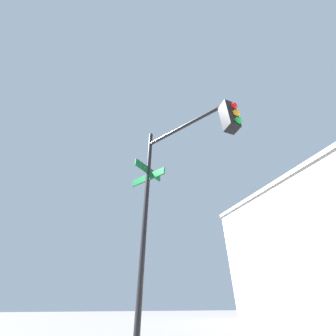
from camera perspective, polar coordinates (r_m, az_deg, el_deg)
The scene contains 1 object.
traffic_signal_near at distance 4.61m, azimuth 4.52°, elevation 1.30°, with size 2.71×1.88×5.44m.
Camera 1 is at (-2.40, -8.14, 1.09)m, focal length 20.85 mm.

